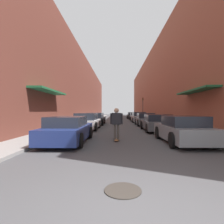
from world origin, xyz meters
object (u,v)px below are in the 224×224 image
parked_car_right_3 (138,117)px  parked_car_right_5 (132,116)px  parked_car_left_0 (68,130)px  parked_car_right_4 (135,116)px  traffic_light (143,106)px  parked_car_right_1 (157,123)px  parked_car_right_2 (145,119)px  parked_car_left_1 (87,122)px  skateboarder (116,121)px  manhole_cover (123,190)px  parked_car_left_2 (96,119)px  parked_car_right_0 (182,130)px

parked_car_right_3 → parked_car_right_5: bearing=89.8°
parked_car_left_0 → parked_car_right_4: parked_car_left_0 is taller
parked_car_right_3 → traffic_light: traffic_light is taller
parked_car_right_1 → traffic_light: 16.92m
parked_car_right_4 → parked_car_right_5: size_ratio=1.06×
parked_car_right_2 → parked_car_right_5: bearing=90.0°
parked_car_left_1 → traffic_light: 17.42m
skateboarder → parked_car_right_3: bearing=78.8°
parked_car_right_5 → traffic_light: 5.16m
parked_car_left_1 → parked_car_left_0: bearing=-88.9°
manhole_cover → traffic_light: size_ratio=0.19×
parked_car_left_1 → parked_car_left_2: bearing=89.2°
parked_car_left_1 → parked_car_left_2: parked_car_left_1 is taller
traffic_light → parked_car_right_1: bearing=-94.9°
parked_car_left_1 → manhole_cover: bearing=-76.8°
parked_car_right_1 → manhole_cover: bearing=-106.3°
parked_car_left_0 → parked_car_right_2: parked_car_right_2 is taller
parked_car_right_1 → parked_car_left_0: bearing=-137.1°
parked_car_right_2 → skateboarder: bearing=-107.3°
parked_car_left_2 → parked_car_right_2: bearing=-9.9°
parked_car_right_5 → traffic_light: bearing=-72.4°
parked_car_right_0 → manhole_cover: bearing=-120.7°
parked_car_right_1 → traffic_light: size_ratio=1.16×
parked_car_right_3 → parked_car_left_0: bearing=-108.8°
parked_car_left_2 → parked_car_right_5: 16.24m
parked_car_right_5 → skateboarder: skateboarder is taller
parked_car_right_3 → traffic_light: size_ratio=1.27×
parked_car_right_2 → parked_car_right_3: size_ratio=0.87×
parked_car_right_2 → skateboarder: (-3.00, -9.59, 0.39)m
parked_car_left_0 → parked_car_left_2: bearing=90.2°
parked_car_left_0 → parked_car_right_5: (5.31, 26.35, 0.02)m
parked_car_right_2 → skateboarder: 10.05m
parked_car_right_3 → traffic_light: 6.67m
parked_car_left_2 → parked_car_right_0: 12.29m
manhole_cover → parked_car_left_0: bearing=115.9°
parked_car_right_4 → traffic_light: (1.37, 0.23, 1.81)m
parked_car_right_0 → traffic_light: traffic_light is taller
parked_car_left_1 → parked_car_right_3: 11.04m
parked_car_right_2 → manhole_cover: parked_car_right_2 is taller
parked_car_right_2 → skateboarder: skateboarder is taller
parked_car_left_2 → parked_car_right_0: (5.45, -11.02, -0.03)m
parked_car_left_2 → traffic_light: (6.82, 10.71, 1.75)m
parked_car_right_5 → parked_car_right_1: bearing=-89.9°
parked_car_right_4 → manhole_cover: parked_car_right_4 is taller
parked_car_right_1 → parked_car_right_0: bearing=-89.3°
parked_car_right_5 → traffic_light: size_ratio=1.07×
parked_car_right_3 → manhole_cover: (-2.83, -20.48, -0.65)m
parked_car_right_1 → parked_car_right_2: parked_car_right_2 is taller
parked_car_right_0 → parked_car_right_4: size_ratio=0.96×
parked_car_right_2 → parked_car_right_3: parked_car_right_3 is taller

